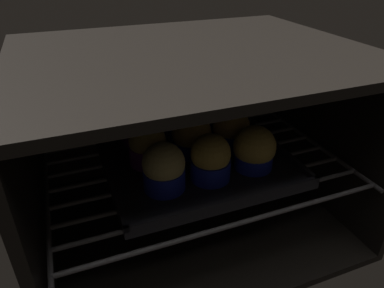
{
  "coord_description": "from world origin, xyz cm",
  "views": [
    {
      "loc": [
        -21.25,
        -32.0,
        50.62
      ],
      "look_at": [
        0.0,
        22.25,
        17.37
      ],
      "focal_mm": 32.77,
      "sensor_mm": 36.0,
      "label": 1
    }
  ],
  "objects_px": {
    "muffin_row1_col2": "(231,129)",
    "muffin_row0_col1": "(211,159)",
    "muffin_row2_col1": "(176,120)",
    "baking_tray": "(192,156)",
    "muffin_row2_col2": "(215,111)",
    "muffin_row0_col0": "(164,168)",
    "muffin_row1_col0": "(147,145)",
    "muffin_row1_col1": "(192,136)",
    "muffin_row2_col0": "(139,127)",
    "muffin_row0_col2": "(254,150)"
  },
  "relations": [
    {
      "from": "muffin_row0_col0",
      "to": "muffin_row2_col1",
      "type": "xyz_separation_m",
      "value": [
        0.08,
        0.17,
        -0.0
      ]
    },
    {
      "from": "muffin_row1_col0",
      "to": "muffin_row2_col0",
      "type": "xyz_separation_m",
      "value": [
        0.0,
        0.08,
        -0.0
      ]
    },
    {
      "from": "muffin_row0_col1",
      "to": "muffin_row2_col1",
      "type": "distance_m",
      "value": 0.17
    },
    {
      "from": "muffin_row2_col1",
      "to": "muffin_row2_col2",
      "type": "xyz_separation_m",
      "value": [
        0.09,
        0.0,
        0.01
      ]
    },
    {
      "from": "muffin_row0_col2",
      "to": "muffin_row1_col0",
      "type": "xyz_separation_m",
      "value": [
        -0.17,
        0.08,
        0.0
      ]
    },
    {
      "from": "muffin_row0_col2",
      "to": "muffin_row1_col1",
      "type": "bearing_deg",
      "value": 135.0
    },
    {
      "from": "muffin_row0_col1",
      "to": "muffin_row2_col0",
      "type": "bearing_deg",
      "value": 116.33
    },
    {
      "from": "muffin_row0_col0",
      "to": "muffin_row0_col2",
      "type": "height_order",
      "value": "muffin_row0_col0"
    },
    {
      "from": "muffin_row0_col2",
      "to": "muffin_row1_col0",
      "type": "height_order",
      "value": "same"
    },
    {
      "from": "muffin_row1_col2",
      "to": "muffin_row2_col2",
      "type": "distance_m",
      "value": 0.09
    },
    {
      "from": "muffin_row1_col2",
      "to": "muffin_row1_col0",
      "type": "bearing_deg",
      "value": 178.97
    },
    {
      "from": "muffin_row0_col0",
      "to": "baking_tray",
      "type": "bearing_deg",
      "value": 45.88
    },
    {
      "from": "muffin_row0_col1",
      "to": "muffin_row1_col0",
      "type": "distance_m",
      "value": 0.12
    },
    {
      "from": "muffin_row1_col2",
      "to": "baking_tray",
      "type": "bearing_deg",
      "value": 179.13
    },
    {
      "from": "muffin_row0_col0",
      "to": "muffin_row2_col1",
      "type": "bearing_deg",
      "value": 65.02
    },
    {
      "from": "muffin_row1_col0",
      "to": "muffin_row2_col2",
      "type": "bearing_deg",
      "value": 25.62
    },
    {
      "from": "muffin_row2_col0",
      "to": "muffin_row1_col2",
      "type": "bearing_deg",
      "value": -27.63
    },
    {
      "from": "muffin_row1_col0",
      "to": "muffin_row1_col1",
      "type": "distance_m",
      "value": 0.09
    },
    {
      "from": "baking_tray",
      "to": "muffin_row1_col0",
      "type": "height_order",
      "value": "muffin_row1_col0"
    },
    {
      "from": "muffin_row0_col1",
      "to": "muffin_row1_col0",
      "type": "height_order",
      "value": "muffin_row0_col1"
    },
    {
      "from": "muffin_row0_col0",
      "to": "muffin_row1_col2",
      "type": "height_order",
      "value": "muffin_row1_col2"
    },
    {
      "from": "muffin_row0_col1",
      "to": "muffin_row1_col1",
      "type": "xyz_separation_m",
      "value": [
        -0.0,
        0.09,
        -0.0
      ]
    },
    {
      "from": "muffin_row0_col2",
      "to": "muffin_row1_col1",
      "type": "height_order",
      "value": "muffin_row1_col1"
    },
    {
      "from": "muffin_row1_col0",
      "to": "muffin_row2_col1",
      "type": "bearing_deg",
      "value": 44.8
    },
    {
      "from": "muffin_row1_col2",
      "to": "muffin_row2_col0",
      "type": "xyz_separation_m",
      "value": [
        -0.16,
        0.09,
        -0.0
      ]
    },
    {
      "from": "baking_tray",
      "to": "muffin_row1_col1",
      "type": "bearing_deg",
      "value": 79.2
    },
    {
      "from": "muffin_row0_col2",
      "to": "muffin_row1_col0",
      "type": "bearing_deg",
      "value": 153.98
    },
    {
      "from": "muffin_row0_col0",
      "to": "muffin_row1_col2",
      "type": "relative_size",
      "value": 0.98
    },
    {
      "from": "muffin_row0_col1",
      "to": "muffin_row1_col2",
      "type": "distance_m",
      "value": 0.12
    },
    {
      "from": "muffin_row0_col0",
      "to": "muffin_row2_col1",
      "type": "distance_m",
      "value": 0.19
    },
    {
      "from": "muffin_row1_col0",
      "to": "muffin_row2_col1",
      "type": "height_order",
      "value": "muffin_row1_col0"
    },
    {
      "from": "muffin_row0_col0",
      "to": "muffin_row1_col2",
      "type": "bearing_deg",
      "value": 27.13
    },
    {
      "from": "baking_tray",
      "to": "muffin_row0_col0",
      "type": "distance_m",
      "value": 0.13
    },
    {
      "from": "muffin_row2_col0",
      "to": "muffin_row2_col2",
      "type": "height_order",
      "value": "muffin_row2_col2"
    },
    {
      "from": "muffin_row0_col0",
      "to": "muffin_row0_col2",
      "type": "distance_m",
      "value": 0.17
    },
    {
      "from": "muffin_row0_col0",
      "to": "muffin_row0_col2",
      "type": "xyz_separation_m",
      "value": [
        0.17,
        0.0,
        -0.0
      ]
    },
    {
      "from": "muffin_row0_col1",
      "to": "muffin_row1_col2",
      "type": "bearing_deg",
      "value": 47.01
    },
    {
      "from": "muffin_row1_col2",
      "to": "muffin_row0_col1",
      "type": "bearing_deg",
      "value": -132.99
    },
    {
      "from": "muffin_row0_col1",
      "to": "muffin_row1_col2",
      "type": "height_order",
      "value": "muffin_row1_col2"
    },
    {
      "from": "baking_tray",
      "to": "muffin_row2_col1",
      "type": "xyz_separation_m",
      "value": [
        -0.0,
        0.08,
        0.04
      ]
    },
    {
      "from": "baking_tray",
      "to": "muffin_row2_col2",
      "type": "height_order",
      "value": "muffin_row2_col2"
    },
    {
      "from": "muffin_row1_col1",
      "to": "muffin_row2_col1",
      "type": "bearing_deg",
      "value": 92.92
    },
    {
      "from": "muffin_row1_col2",
      "to": "muffin_row2_col0",
      "type": "bearing_deg",
      "value": 152.37
    },
    {
      "from": "muffin_row1_col0",
      "to": "muffin_row1_col1",
      "type": "relative_size",
      "value": 0.98
    },
    {
      "from": "baking_tray",
      "to": "muffin_row1_col2",
      "type": "xyz_separation_m",
      "value": [
        0.08,
        -0.0,
        0.04
      ]
    },
    {
      "from": "baking_tray",
      "to": "muffin_row2_col2",
      "type": "relative_size",
      "value": 3.9
    },
    {
      "from": "muffin_row0_col2",
      "to": "muffin_row1_col1",
      "type": "relative_size",
      "value": 0.97
    },
    {
      "from": "muffin_row1_col1",
      "to": "muffin_row2_col1",
      "type": "height_order",
      "value": "muffin_row1_col1"
    },
    {
      "from": "muffin_row1_col0",
      "to": "muffin_row2_col2",
      "type": "xyz_separation_m",
      "value": [
        0.17,
        0.08,
        0.0
      ]
    },
    {
      "from": "muffin_row1_col1",
      "to": "muffin_row2_col2",
      "type": "xyz_separation_m",
      "value": [
        0.09,
        0.08,
        0.0
      ]
    }
  ]
}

